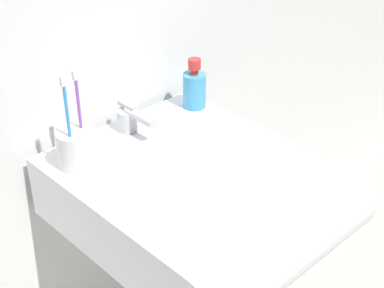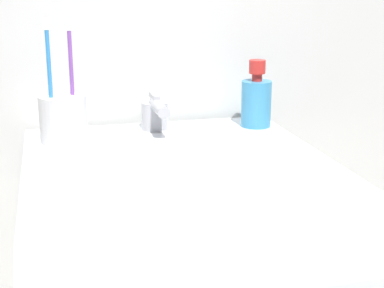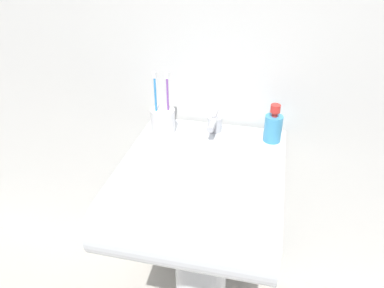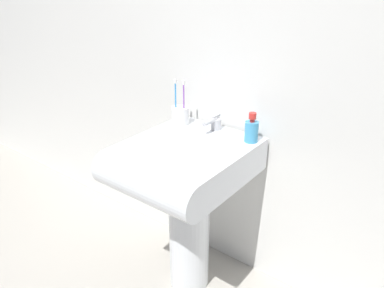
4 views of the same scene
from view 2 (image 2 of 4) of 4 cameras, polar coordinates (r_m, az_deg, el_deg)
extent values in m
cube|color=white|center=(0.98, -1.35, -5.71)|extent=(0.49, 0.52, 0.15)
cylinder|color=white|center=(0.75, 3.09, -12.83)|extent=(0.49, 0.15, 0.15)
cylinder|color=#B7B7BC|center=(1.14, -3.65, 2.74)|extent=(0.05, 0.05, 0.05)
cylinder|color=#B7B7BC|center=(1.09, -3.22, 3.54)|extent=(0.02, 0.09, 0.02)
cube|color=#B7B7BC|center=(1.13, -3.68, 4.65)|extent=(0.01, 0.06, 0.01)
cylinder|color=white|center=(1.07, -12.37, 2.41)|extent=(0.08, 0.08, 0.08)
cylinder|color=#338CD8|center=(1.05, -13.59, 5.71)|extent=(0.01, 0.01, 0.19)
cube|color=white|center=(1.04, -13.97, 11.25)|extent=(0.01, 0.01, 0.02)
cylinder|color=purple|center=(1.06, -11.57, 5.88)|extent=(0.01, 0.01, 0.18)
cube|color=white|center=(1.05, -11.88, 11.25)|extent=(0.01, 0.01, 0.02)
cylinder|color=#3F99CC|center=(1.16, 6.24, 3.91)|extent=(0.06, 0.06, 0.09)
cylinder|color=red|center=(1.15, 6.32, 6.46)|extent=(0.02, 0.02, 0.01)
cylinder|color=red|center=(1.15, 6.35, 7.46)|extent=(0.03, 0.03, 0.03)
camera|label=1|loc=(0.69, -104.70, 34.35)|focal=55.00mm
camera|label=3|loc=(0.51, 98.48, 41.92)|focal=35.00mm
camera|label=4|loc=(1.18, 94.75, 17.73)|focal=35.00mm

